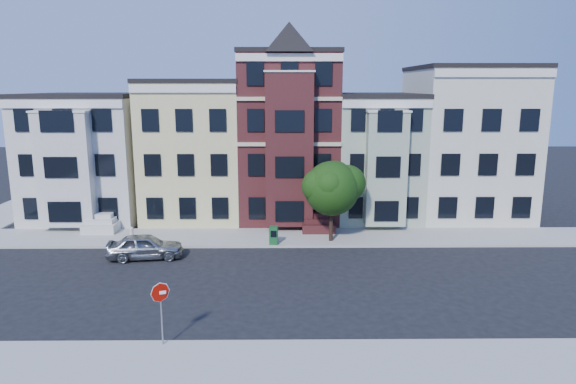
{
  "coord_description": "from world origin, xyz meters",
  "views": [
    {
      "loc": [
        -0.43,
        -24.36,
        9.83
      ],
      "look_at": [
        -0.16,
        2.81,
        4.2
      ],
      "focal_mm": 32.0,
      "sensor_mm": 36.0,
      "label": 1
    }
  ],
  "objects_px": {
    "street_tree": "(332,192)",
    "fire_hydrant": "(132,236)",
    "newspaper_box": "(274,235)",
    "parked_car": "(145,246)",
    "stop_sign": "(161,310)"
  },
  "relations": [
    {
      "from": "street_tree",
      "to": "parked_car",
      "type": "relative_size",
      "value": 1.47
    },
    {
      "from": "fire_hydrant",
      "to": "street_tree",
      "type": "bearing_deg",
      "value": 0.58
    },
    {
      "from": "newspaper_box",
      "to": "stop_sign",
      "type": "xyz_separation_m",
      "value": [
        -4.02,
        -12.6,
        0.84
      ]
    },
    {
      "from": "newspaper_box",
      "to": "stop_sign",
      "type": "distance_m",
      "value": 13.25
    },
    {
      "from": "street_tree",
      "to": "newspaper_box",
      "type": "height_order",
      "value": "street_tree"
    },
    {
      "from": "street_tree",
      "to": "parked_car",
      "type": "xyz_separation_m",
      "value": [
        -11.04,
        -2.93,
        -2.58
      ]
    },
    {
      "from": "parked_car",
      "to": "newspaper_box",
      "type": "relative_size",
      "value": 3.76
    },
    {
      "from": "street_tree",
      "to": "fire_hydrant",
      "type": "xyz_separation_m",
      "value": [
        -12.63,
        -0.13,
        -2.78
      ]
    },
    {
      "from": "street_tree",
      "to": "fire_hydrant",
      "type": "distance_m",
      "value": 12.93
    },
    {
      "from": "newspaper_box",
      "to": "stop_sign",
      "type": "relative_size",
      "value": 0.4
    },
    {
      "from": "street_tree",
      "to": "parked_car",
      "type": "distance_m",
      "value": 11.71
    },
    {
      "from": "fire_hydrant",
      "to": "stop_sign",
      "type": "bearing_deg",
      "value": -69.36
    },
    {
      "from": "street_tree",
      "to": "newspaper_box",
      "type": "distance_m",
      "value": 4.53
    },
    {
      "from": "street_tree",
      "to": "newspaper_box",
      "type": "xyz_separation_m",
      "value": [
        -3.64,
        -0.74,
        -2.59
      ]
    },
    {
      "from": "stop_sign",
      "to": "newspaper_box",
      "type": "bearing_deg",
      "value": 56.16
    }
  ]
}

